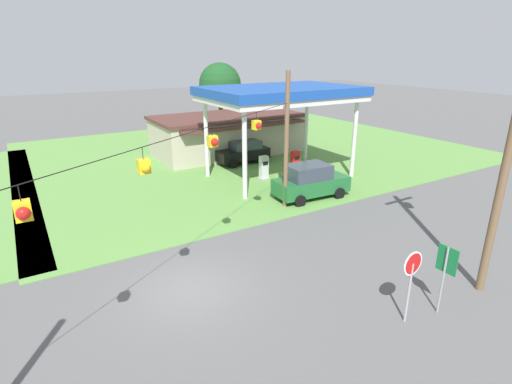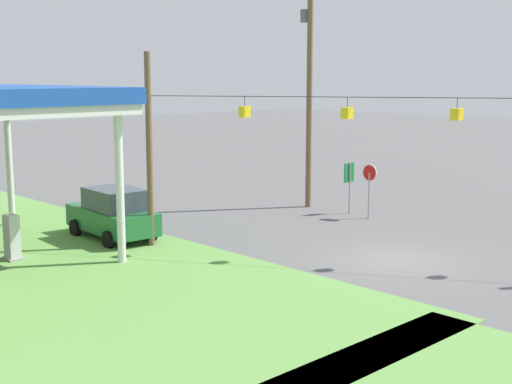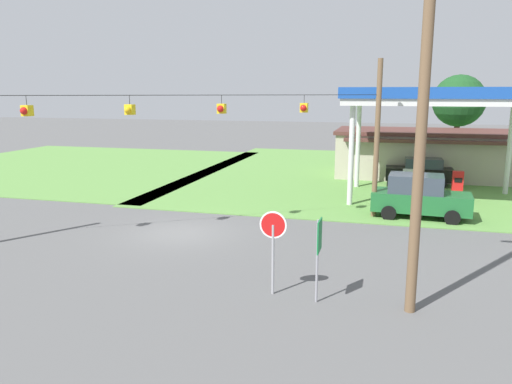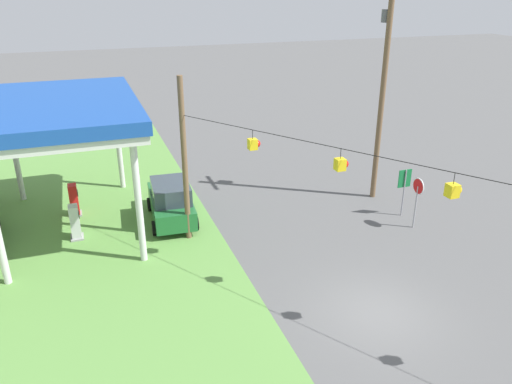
{
  "view_description": "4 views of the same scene",
  "coord_description": "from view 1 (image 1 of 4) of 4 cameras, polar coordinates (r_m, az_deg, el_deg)",
  "views": [
    {
      "loc": [
        -4.48,
        -11.93,
        8.24
      ],
      "look_at": [
        4.92,
        3.51,
        1.82
      ],
      "focal_mm": 28.0,
      "sensor_mm": 36.0,
      "label": 1
    },
    {
      "loc": [
        -14.17,
        20.52,
        6.49
      ],
      "look_at": [
        4.97,
        2.1,
        2.09
      ],
      "focal_mm": 50.0,
      "sensor_mm": 36.0,
      "label": 2
    },
    {
      "loc": [
        8.34,
        -18.7,
        5.84
      ],
      "look_at": [
        2.66,
        2.29,
        1.46
      ],
      "focal_mm": 35.0,
      "sensor_mm": 36.0,
      "label": 3
    },
    {
      "loc": [
        -12.21,
        8.85,
        10.76
      ],
      "look_at": [
        4.8,
        2.8,
        3.12
      ],
      "focal_mm": 35.0,
      "sensor_mm": 36.0,
      "label": 4
    }
  ],
  "objects": [
    {
      "name": "fuel_pump_near",
      "position": [
        26.8,
        1.11,
        3.38
      ],
      "size": [
        0.71,
        0.56,
        1.64
      ],
      "color": "gray",
      "rests_on": "ground"
    },
    {
      "name": "grass_verge_station_corner",
      "position": [
        35.06,
        -1.14,
        5.99
      ],
      "size": [
        36.0,
        28.0,
        0.04
      ],
      "primitive_type": "cube",
      "color": "#5B8E42",
      "rests_on": "ground"
    },
    {
      "name": "route_sign",
      "position": [
        14.35,
        25.48,
        -9.6
      ],
      "size": [
        0.1,
        0.7,
        2.4
      ],
      "color": "gray",
      "rests_on": "ground"
    },
    {
      "name": "gas_station_canopy",
      "position": [
        26.61,
        3.62,
        13.67
      ],
      "size": [
        9.88,
        6.59,
        6.06
      ],
      "color": "silver",
      "rests_on": "ground"
    },
    {
      "name": "tree_behind_station",
      "position": [
        40.4,
        -5.16,
        15.04
      ],
      "size": [
        4.08,
        4.08,
        7.19
      ],
      "color": "#4C3828",
      "rests_on": "ground"
    },
    {
      "name": "car_at_pumps_rear",
      "position": [
        30.88,
        -1.92,
        5.8
      ],
      "size": [
        4.1,
        2.16,
        1.75
      ],
      "rotation": [
        0.0,
        0.0,
        3.16
      ],
      "color": "black",
      "rests_on": "ground"
    },
    {
      "name": "stop_sign_roadside",
      "position": [
        13.41,
        21.36,
        -10.57
      ],
      "size": [
        0.8,
        0.08,
        2.5
      ],
      "rotation": [
        0.0,
        0.0,
        3.14
      ],
      "color": "#99999E",
      "rests_on": "ground"
    },
    {
      "name": "car_at_pumps_front",
      "position": [
        23.55,
        7.74,
        1.53
      ],
      "size": [
        4.55,
        2.33,
        2.05
      ],
      "rotation": [
        0.0,
        0.0,
        -0.06
      ],
      "color": "#1E602D",
      "rests_on": "ground"
    },
    {
      "name": "gas_station_store",
      "position": [
        33.78,
        -4.02,
        8.24
      ],
      "size": [
        12.14,
        6.45,
        3.26
      ],
      "color": "#B2A893",
      "rests_on": "ground"
    },
    {
      "name": "ground_plane",
      "position": [
        15.18,
        -9.27,
        -13.64
      ],
      "size": [
        160.0,
        160.0,
        0.0
      ],
      "primitive_type": "plane",
      "color": "#565656"
    },
    {
      "name": "signal_span_gantry",
      "position": [
        13.41,
        -10.17,
        0.89
      ],
      "size": [
        15.67,
        10.24,
        7.32
      ],
      "color": "brown",
      "rests_on": "ground"
    },
    {
      "name": "fuel_pump_far",
      "position": [
        28.24,
        5.59,
        4.13
      ],
      "size": [
        0.71,
        0.56,
        1.64
      ],
      "color": "gray",
      "rests_on": "ground"
    }
  ]
}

